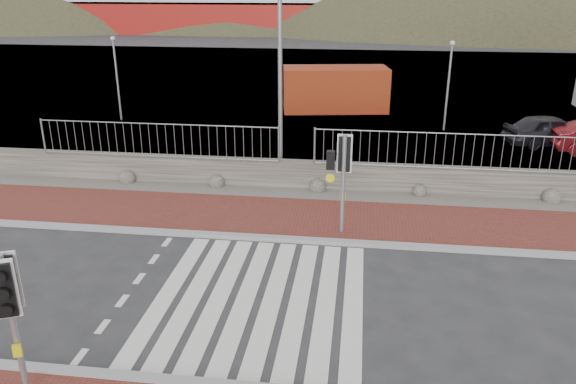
# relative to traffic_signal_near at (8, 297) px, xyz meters

# --- Properties ---
(ground) EXTENTS (220.00, 220.00, 0.00)m
(ground) POSITION_rel_traffic_signal_near_xyz_m (3.37, 3.61, -1.96)
(ground) COLOR #28282B
(ground) RESTS_ON ground
(sidewalk_far) EXTENTS (40.00, 3.00, 0.08)m
(sidewalk_far) POSITION_rel_traffic_signal_near_xyz_m (3.37, 8.11, -1.92)
(sidewalk_far) COLOR brown
(sidewalk_far) RESTS_ON ground
(kerb_far) EXTENTS (40.00, 0.25, 0.12)m
(kerb_far) POSITION_rel_traffic_signal_near_xyz_m (3.37, 6.61, -1.91)
(kerb_far) COLOR gray
(kerb_far) RESTS_ON ground
(zebra_crossing) EXTENTS (4.62, 5.60, 0.01)m
(zebra_crossing) POSITION_rel_traffic_signal_near_xyz_m (3.37, 3.61, -1.95)
(zebra_crossing) COLOR silver
(zebra_crossing) RESTS_ON ground
(gravel_strip) EXTENTS (40.00, 1.50, 0.06)m
(gravel_strip) POSITION_rel_traffic_signal_near_xyz_m (3.37, 10.11, -1.93)
(gravel_strip) COLOR #59544C
(gravel_strip) RESTS_ON ground
(stone_wall) EXTENTS (40.00, 0.60, 0.90)m
(stone_wall) POSITION_rel_traffic_signal_near_xyz_m (3.37, 10.91, -1.51)
(stone_wall) COLOR #423E36
(stone_wall) RESTS_ON ground
(railing) EXTENTS (18.07, 0.07, 1.22)m
(railing) POSITION_rel_traffic_signal_near_xyz_m (3.37, 10.76, -0.14)
(railing) COLOR gray
(railing) RESTS_ON stone_wall
(quay) EXTENTS (120.00, 40.00, 0.50)m
(quay) POSITION_rel_traffic_signal_near_xyz_m (3.37, 31.51, -1.96)
(quay) COLOR #4C4C4F
(quay) RESTS_ON ground
(water) EXTENTS (220.00, 50.00, 0.05)m
(water) POSITION_rel_traffic_signal_near_xyz_m (3.37, 66.51, -1.96)
(water) COLOR #3F4C54
(water) RESTS_ON ground
(hills_backdrop) EXTENTS (254.00, 90.00, 100.00)m
(hills_backdrop) POSITION_rel_traffic_signal_near_xyz_m (10.12, 91.51, -25.01)
(hills_backdrop) COLOR #2C311D
(hills_backdrop) RESTS_ON ground
(traffic_signal_near) EXTENTS (0.45, 0.37, 2.72)m
(traffic_signal_near) POSITION_rel_traffic_signal_near_xyz_m (0.00, 0.00, 0.00)
(traffic_signal_near) COLOR gray
(traffic_signal_near) RESTS_ON ground
(traffic_signal_far) EXTENTS (0.68, 0.25, 2.87)m
(traffic_signal_far) POSITION_rel_traffic_signal_near_xyz_m (5.02, 7.30, 0.12)
(traffic_signal_far) COLOR gray
(traffic_signal_far) RESTS_ON ground
(streetlight) EXTENTS (1.82, 0.24, 8.59)m
(streetlight) POSITION_rel_traffic_signal_near_xyz_m (2.84, 11.71, 2.88)
(streetlight) COLOR gray
(streetlight) RESTS_ON ground
(shipping_container) EXTENTS (5.84, 3.16, 2.31)m
(shipping_container) POSITION_rel_traffic_signal_near_xyz_m (4.01, 23.16, -0.80)
(shipping_container) COLOR maroon
(shipping_container) RESTS_ON ground
(car_a) EXTENTS (4.15, 2.52, 1.32)m
(car_a) POSITION_rel_traffic_signal_near_xyz_m (13.50, 17.49, -1.30)
(car_a) COLOR black
(car_a) RESTS_ON ground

